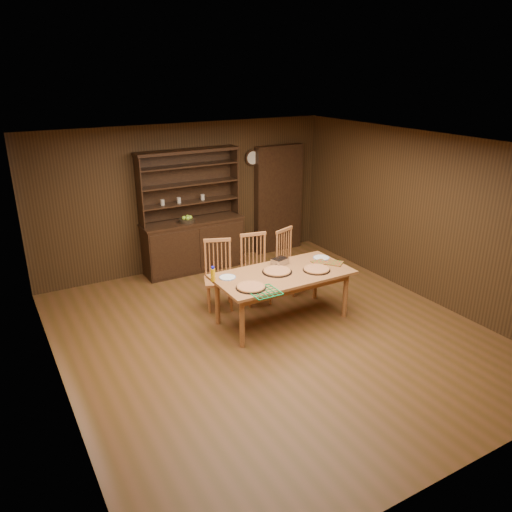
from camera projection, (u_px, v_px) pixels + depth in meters
floor at (272, 334)px, 6.96m from camera, size 6.00×6.00×0.00m
room_shell at (274, 226)px, 6.40m from camera, size 6.00×6.00×6.00m
china_hutch at (193, 238)px, 8.99m from camera, size 1.84×0.52×2.17m
doorway at (278, 199)px, 9.82m from camera, size 1.00×0.18×2.10m
wall_clock at (252, 158)px, 9.31m from camera, size 0.30×0.05×0.30m
dining_table at (283, 278)px, 7.11m from camera, size 1.96×0.98×0.75m
chair_left at (219, 272)px, 7.60m from camera, size 0.56×0.55×1.07m
chair_center at (255, 266)px, 7.80m from camera, size 0.52×0.50×1.09m
chair_right at (288, 258)px, 8.16m from camera, size 0.54×0.53×1.05m
pizza_left at (251, 287)px, 6.59m from camera, size 0.41×0.41×0.04m
pizza_right at (317, 269)px, 7.17m from camera, size 0.40×0.40×0.04m
pizza_center at (277, 271)px, 7.10m from camera, size 0.43×0.43×0.04m
cooling_rack at (264, 292)px, 6.48m from camera, size 0.48×0.48×0.02m
plate_left at (227, 277)px, 6.91m from camera, size 0.23×0.23×0.02m
plate_right at (321, 258)px, 7.62m from camera, size 0.25×0.25×0.02m
foil_dish at (280, 261)px, 7.38m from camera, size 0.27×0.23×0.09m
juice_bottle at (213, 274)px, 6.78m from camera, size 0.06×0.06×0.21m
pot_holder_a at (335, 263)px, 7.42m from camera, size 0.30×0.30×0.02m
pot_holder_b at (320, 262)px, 7.44m from camera, size 0.22×0.22×0.02m
fruit_bowl at (187, 220)px, 8.74m from camera, size 0.28×0.28×0.12m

